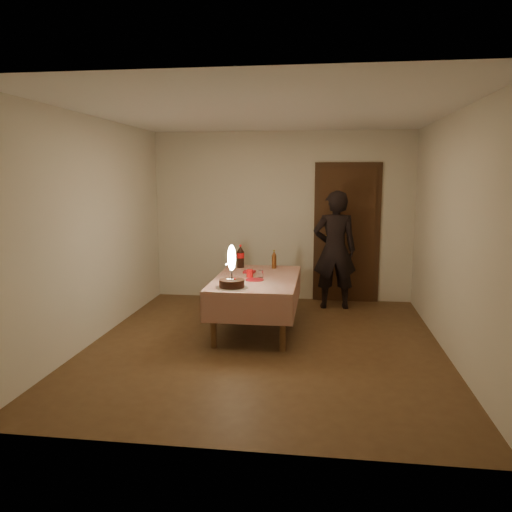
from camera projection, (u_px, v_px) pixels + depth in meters
name	position (u px, v px, depth m)	size (l,w,h in m)	color
ground	(265.00, 345.00, 5.74)	(4.00, 4.50, 0.01)	brown
room_shell	(269.00, 200.00, 5.54)	(4.04, 4.54, 2.62)	beige
dining_table	(257.00, 284.00, 6.23)	(1.02, 1.72, 0.67)	brown
birthday_cake	(232.00, 278.00, 5.62)	(0.36, 0.36, 0.49)	white
red_plate	(255.00, 280.00, 6.05)	(0.22, 0.22, 0.01)	#A50B16
red_cup	(250.00, 273.00, 6.22)	(0.08, 0.08, 0.10)	red
clear_cup	(261.00, 274.00, 6.21)	(0.07, 0.07, 0.09)	white
napkin_stack	(249.00, 272.00, 6.52)	(0.15, 0.15, 0.02)	#A5121B
cola_bottle	(240.00, 257.00, 6.85)	(0.10, 0.10, 0.32)	black
amber_bottle_right	(274.00, 260.00, 6.80)	(0.06, 0.06, 0.26)	#572B0F
photographer	(335.00, 250.00, 7.24)	(0.66, 0.49, 1.72)	black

